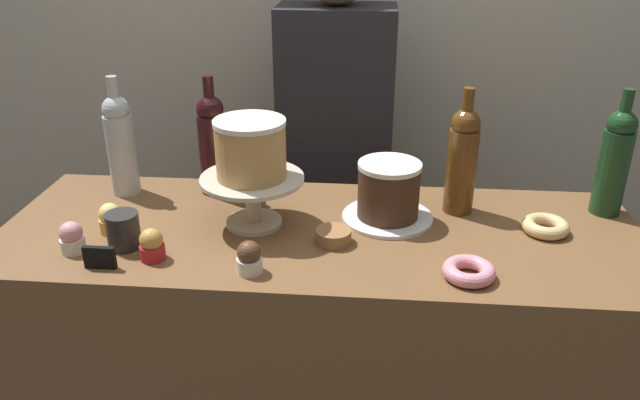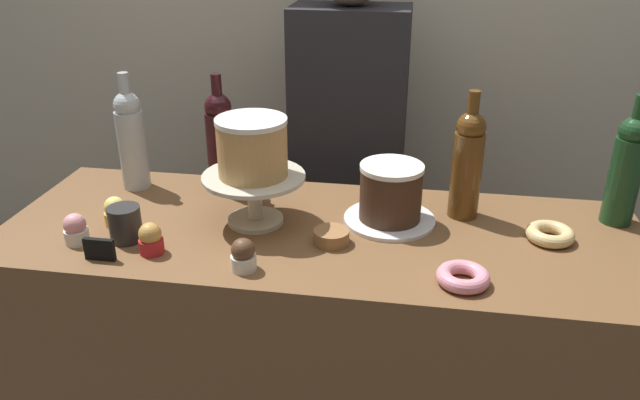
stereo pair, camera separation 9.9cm
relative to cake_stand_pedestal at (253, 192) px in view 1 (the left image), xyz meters
name	(u,v)px [view 1 (the left image)]	position (x,y,z in m)	size (l,w,h in m)	color
back_wall	(342,24)	(0.17, 0.85, 0.27)	(6.00, 0.05, 2.60)	#BCB7A8
display_counter	(320,381)	(0.17, -0.01, -0.56)	(1.57, 0.57, 0.95)	brown
cake_stand_pedestal	(253,192)	(0.00, 0.00, 0.00)	(0.25, 0.25, 0.13)	beige
white_layer_cake	(251,149)	(0.00, 0.00, 0.11)	(0.17, 0.17, 0.14)	tan
silver_serving_platter	(387,217)	(0.33, 0.06, -0.08)	(0.23, 0.23, 0.01)	white
chocolate_round_cake	(389,190)	(0.33, 0.06, -0.01)	(0.16, 0.16, 0.14)	#3D2619
wine_bottle_dark_red	(212,142)	(-0.14, 0.19, 0.06)	(0.08, 0.08, 0.33)	black
wine_bottle_amber	(462,159)	(0.51, 0.12, 0.06)	(0.08, 0.08, 0.33)	#5B3814
wine_bottle_green	(614,160)	(0.89, 0.15, 0.06)	(0.08, 0.08, 0.33)	#193D1E
wine_bottle_clear	(121,143)	(-0.39, 0.16, 0.06)	(0.08, 0.08, 0.33)	#B2BCC1
cupcake_caramel	(152,245)	(-0.19, -0.19, -0.05)	(0.06, 0.06, 0.07)	red
cupcake_lemon	(110,219)	(-0.34, -0.07, -0.05)	(0.06, 0.06, 0.07)	gold
cupcake_chocolate	(249,258)	(0.03, -0.22, -0.05)	(0.06, 0.06, 0.07)	white
cupcake_strawberry	(72,238)	(-0.39, -0.17, -0.05)	(0.06, 0.06, 0.07)	white
donut_glazed	(545,226)	(0.71, 0.02, -0.07)	(0.11, 0.11, 0.03)	#E0C17F
donut_pink	(469,271)	(0.50, -0.21, -0.07)	(0.11, 0.11, 0.03)	pink
cookie_stack	(333,236)	(0.20, -0.08, -0.07)	(0.08, 0.08, 0.03)	olive
price_sign_chalkboard	(100,258)	(-0.29, -0.24, -0.06)	(0.07, 0.01, 0.05)	black
coffee_cup_ceramic	(123,230)	(-0.28, -0.14, -0.05)	(0.08, 0.08, 0.09)	#282828
barista_figure	(334,179)	(0.16, 0.55, -0.19)	(0.36, 0.22, 1.60)	black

